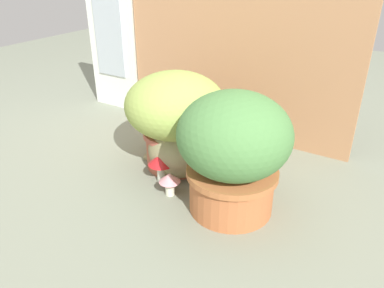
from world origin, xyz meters
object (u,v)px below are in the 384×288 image
(grass_planter, at_px, (175,114))
(cat, at_px, (178,152))
(leafy_planter, at_px, (233,150))
(mushroom_ornament_pink, at_px, (170,180))
(mushroom_ornament_red, at_px, (161,161))

(grass_planter, bearing_deg, cat, -52.28)
(leafy_planter, height_order, cat, leafy_planter)
(grass_planter, height_order, cat, grass_planter)
(mushroom_ornament_pink, height_order, mushroom_ornament_red, mushroom_ornament_red)
(cat, height_order, mushroom_ornament_pink, cat)
(grass_planter, bearing_deg, leafy_planter, -24.80)
(grass_planter, height_order, leafy_planter, leafy_planter)
(mushroom_ornament_pink, relative_size, mushroom_ornament_red, 0.75)
(leafy_planter, height_order, mushroom_ornament_red, leafy_planter)
(mushroom_ornament_red, bearing_deg, mushroom_ornament_pink, -36.61)
(mushroom_ornament_pink, bearing_deg, leafy_planter, 11.29)
(leafy_planter, bearing_deg, mushroom_ornament_red, 177.18)
(grass_planter, xyz_separation_m, mushroom_ornament_pink, (0.11, -0.22, -0.18))
(leafy_planter, bearing_deg, grass_planter, 155.20)
(leafy_planter, relative_size, mushroom_ornament_red, 3.52)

